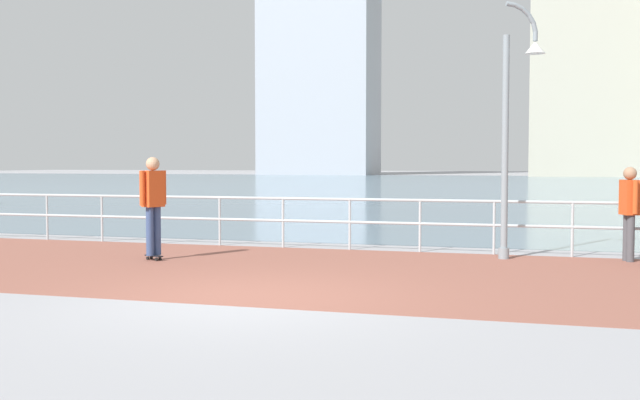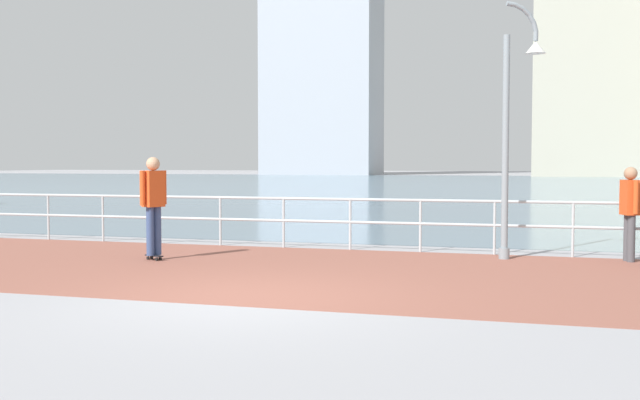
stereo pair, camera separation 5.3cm
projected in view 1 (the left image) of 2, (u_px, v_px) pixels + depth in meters
name	position (u px, v px, depth m)	size (l,w,h in m)	color
ground	(476.00, 190.00, 47.91)	(220.00, 220.00, 0.00)	#9E9EA3
brick_paving	(305.00, 271.00, 11.88)	(28.00, 6.06, 0.01)	#935647
harbor_water	(486.00, 185.00, 57.99)	(180.00, 88.00, 0.00)	slate
waterfront_railing	(350.00, 214.00, 14.75)	(25.25, 0.06, 1.04)	#B2BCC1
lamppost	(515.00, 118.00, 13.29)	(0.77, 0.50, 4.59)	gray
skateboarder	(153.00, 198.00, 13.14)	(0.41, 0.54, 1.83)	black
bystander	(629.00, 206.00, 12.99)	(0.33, 0.55, 1.66)	#4C4C51
tower_beige	(320.00, 24.00, 108.35)	(16.20, 10.63, 45.72)	#A3A8B2
tower_brick	(593.00, 18.00, 96.37)	(15.60, 16.34, 42.79)	#B2AD99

